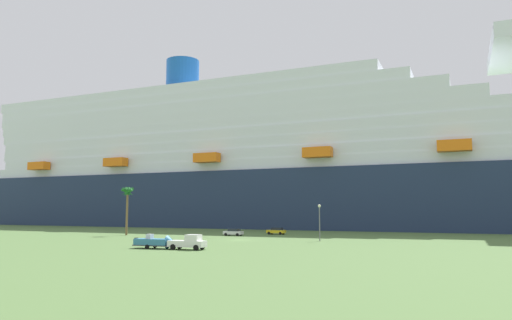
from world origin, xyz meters
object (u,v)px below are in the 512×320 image
at_px(cruise_ship, 274,168).
at_px(palm_tree, 127,196).
at_px(street_lamp, 319,217).
at_px(parked_car_yellow_taxi, 276,231).
at_px(small_boat_on_trailer, 157,242).
at_px(parked_car_silver_sedan, 233,232).
at_px(pickup_truck, 189,242).

relative_size(cruise_ship, palm_tree, 26.95).
bearing_deg(street_lamp, cruise_ship, 113.41).
bearing_deg(parked_car_yellow_taxi, street_lamp, -54.81).
bearing_deg(palm_tree, small_boat_on_trailer, -50.22).
relative_size(palm_tree, parked_car_yellow_taxi, 2.46).
distance_m(cruise_ship, small_boat_on_trailer, 85.98).
bearing_deg(palm_tree, parked_car_silver_sedan, 12.12).
bearing_deg(parked_car_silver_sedan, street_lamp, -27.71).
bearing_deg(pickup_truck, small_boat_on_trailer, 178.37).
relative_size(small_boat_on_trailer, street_lamp, 1.12).
xyz_separation_m(cruise_ship, street_lamp, (25.86, -59.72, -14.66)).
bearing_deg(small_boat_on_trailer, street_lamp, 49.97).
height_order(palm_tree, parked_car_silver_sedan, palm_tree).
bearing_deg(palm_tree, cruise_ship, 70.01).
xyz_separation_m(pickup_truck, street_lamp, (14.94, 24.27, 3.48)).
height_order(pickup_truck, parked_car_silver_sedan, pickup_truck).
relative_size(pickup_truck, street_lamp, 0.83).
bearing_deg(cruise_ship, street_lamp, -66.59).
distance_m(street_lamp, parked_car_silver_sedan, 24.40).
relative_size(pickup_truck, small_boat_on_trailer, 0.74).
bearing_deg(parked_car_silver_sedan, parked_car_yellow_taxi, 48.29).
relative_size(pickup_truck, palm_tree, 0.52).
height_order(small_boat_on_trailer, parked_car_yellow_taxi, small_boat_on_trailer).
xyz_separation_m(pickup_truck, parked_car_silver_sedan, (-6.41, 35.48, -0.21)).
height_order(cruise_ship, street_lamp, cruise_ship).
relative_size(street_lamp, parked_car_yellow_taxi, 1.53).
bearing_deg(street_lamp, small_boat_on_trailer, -130.03).
distance_m(street_lamp, parked_car_yellow_taxi, 24.31).
bearing_deg(small_boat_on_trailer, pickup_truck, -1.63).
bearing_deg(parked_car_yellow_taxi, small_boat_on_trailer, -98.34).
distance_m(small_boat_on_trailer, parked_car_silver_sedan, 35.35).
relative_size(parked_car_silver_sedan, parked_car_yellow_taxi, 0.97).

